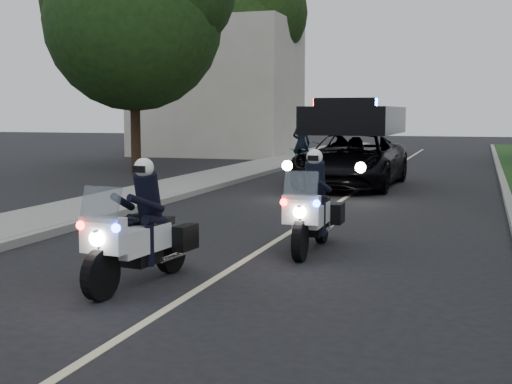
# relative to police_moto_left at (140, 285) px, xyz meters

# --- Properties ---
(ground) EXTENTS (120.00, 120.00, 0.00)m
(ground) POSITION_rel_police_moto_left_xyz_m (0.83, 0.90, 0.00)
(ground) COLOR black
(ground) RESTS_ON ground
(curb_right) EXTENTS (0.20, 60.00, 0.15)m
(curb_right) POSITION_rel_police_moto_left_xyz_m (4.93, 10.90, 0.07)
(curb_right) COLOR gray
(curb_right) RESTS_ON ground
(curb_left) EXTENTS (0.20, 60.00, 0.15)m
(curb_left) POSITION_rel_police_moto_left_xyz_m (-3.27, 10.90, 0.07)
(curb_left) COLOR gray
(curb_left) RESTS_ON ground
(sidewalk_left) EXTENTS (2.00, 60.00, 0.16)m
(sidewalk_left) POSITION_rel_police_moto_left_xyz_m (-4.37, 10.90, 0.08)
(sidewalk_left) COLOR gray
(sidewalk_left) RESTS_ON ground
(building_far) EXTENTS (8.00, 6.00, 7.00)m
(building_far) POSITION_rel_police_moto_left_xyz_m (-9.17, 26.90, 3.50)
(building_far) COLOR #A8A396
(building_far) RESTS_ON ground
(lane_marking) EXTENTS (0.12, 50.00, 0.01)m
(lane_marking) POSITION_rel_police_moto_left_xyz_m (0.83, 10.90, 0.00)
(lane_marking) COLOR #BFB78C
(lane_marking) RESTS_ON ground
(police_moto_left) EXTENTS (0.91, 2.05, 1.68)m
(police_moto_left) POSITION_rel_police_moto_left_xyz_m (0.00, 0.00, 0.00)
(police_moto_left) COLOR silver
(police_moto_left) RESTS_ON ground
(police_moto_right) EXTENTS (0.72, 1.99, 1.68)m
(police_moto_right) POSITION_rel_police_moto_left_xyz_m (1.64, 2.91, 0.00)
(police_moto_right) COLOR silver
(police_moto_right) RESTS_ON ground
(police_suv) EXTENTS (2.87, 5.98, 2.88)m
(police_suv) POSITION_rel_police_moto_left_xyz_m (0.49, 13.05, 0.00)
(police_suv) COLOR black
(police_suv) RESTS_ON ground
(bicycle) EXTENTS (0.74, 1.82, 0.93)m
(bicycle) POSITION_rel_police_moto_left_xyz_m (-2.20, 17.37, 0.00)
(bicycle) COLOR black
(bicycle) RESTS_ON ground
(cyclist) EXTENTS (0.72, 0.53, 1.84)m
(cyclist) POSITION_rel_police_moto_left_xyz_m (-2.20, 17.37, 0.00)
(cyclist) COLOR black
(cyclist) RESTS_ON ground
(tree_left_near) EXTENTS (6.55, 6.55, 10.73)m
(tree_left_near) POSITION_rel_police_moto_left_xyz_m (-7.90, 15.08, 0.00)
(tree_left_near) COLOR #1B3913
(tree_left_near) RESTS_ON ground
(tree_left_far) EXTENTS (9.47, 9.47, 12.07)m
(tree_left_far) POSITION_rel_police_moto_left_xyz_m (-8.74, 27.37, 0.00)
(tree_left_far) COLOR #1B3410
(tree_left_far) RESTS_ON ground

